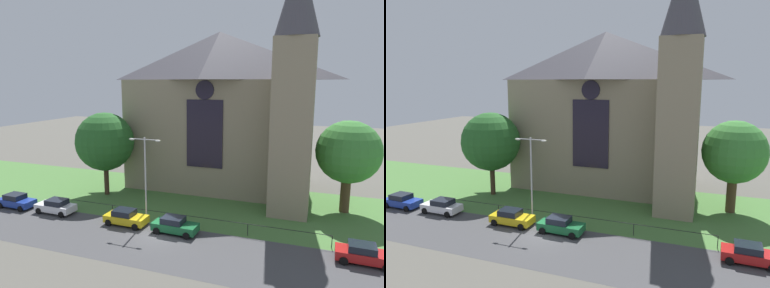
# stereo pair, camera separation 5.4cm
# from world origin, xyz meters

# --- Properties ---
(ground) EXTENTS (160.00, 160.00, 0.00)m
(ground) POSITION_xyz_m (0.00, 10.00, 0.00)
(ground) COLOR #56544C
(road_asphalt) EXTENTS (120.00, 8.00, 0.01)m
(road_asphalt) POSITION_xyz_m (0.00, -2.00, 0.00)
(road_asphalt) COLOR #424244
(road_asphalt) RESTS_ON ground
(grass_verge) EXTENTS (120.00, 20.00, 0.01)m
(grass_verge) POSITION_xyz_m (0.00, 8.00, 0.00)
(grass_verge) COLOR #477538
(grass_verge) RESTS_ON ground
(church_building) EXTENTS (23.20, 16.20, 26.00)m
(church_building) POSITION_xyz_m (1.27, 16.84, 10.27)
(church_building) COLOR gray
(church_building) RESTS_ON ground
(iron_railing) EXTENTS (28.43, 0.07, 1.13)m
(iron_railing) POSITION_xyz_m (0.50, 2.50, 0.96)
(iron_railing) COLOR black
(iron_railing) RESTS_ON ground
(tree_left_near) EXTENTS (7.05, 7.05, 10.13)m
(tree_left_near) POSITION_xyz_m (-11.17, 8.37, 6.59)
(tree_left_near) COLOR #423021
(tree_left_near) RESTS_ON ground
(tree_right_far) EXTENTS (6.58, 6.58, 9.83)m
(tree_right_far) POSITION_xyz_m (16.10, 12.04, 6.47)
(tree_right_far) COLOR #4C3823
(tree_right_far) RESTS_ON ground
(streetlamp_near) EXTENTS (3.37, 0.26, 8.47)m
(streetlamp_near) POSITION_xyz_m (-2.60, 2.40, 5.37)
(streetlamp_near) COLOR #B2B2B7
(streetlamp_near) RESTS_ON ground
(parked_car_blue) EXTENTS (4.25, 2.12, 1.51)m
(parked_car_blue) POSITION_xyz_m (-17.93, 0.89, 0.74)
(parked_car_blue) COLOR #1E3899
(parked_car_blue) RESTS_ON ground
(parked_car_white) EXTENTS (4.21, 2.03, 1.51)m
(parked_car_white) POSITION_xyz_m (-12.61, 1.03, 0.74)
(parked_car_white) COLOR silver
(parked_car_white) RESTS_ON ground
(parked_car_yellow) EXTENTS (4.22, 2.06, 1.51)m
(parked_car_yellow) POSITION_xyz_m (-4.05, 0.89, 0.74)
(parked_car_yellow) COLOR gold
(parked_car_yellow) RESTS_ON ground
(parked_car_green) EXTENTS (4.25, 2.11, 1.51)m
(parked_car_green) POSITION_xyz_m (1.17, 0.77, 0.74)
(parked_car_green) COLOR #196033
(parked_car_green) RESTS_ON ground
(parked_car_red) EXTENTS (4.24, 2.11, 1.51)m
(parked_car_red) POSITION_xyz_m (16.91, 0.74, 0.74)
(parked_car_red) COLOR #B21919
(parked_car_red) RESTS_ON ground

